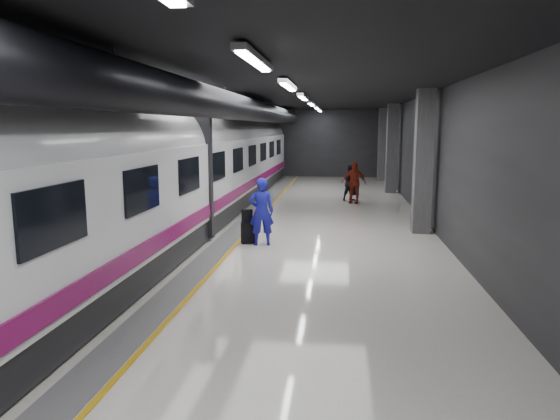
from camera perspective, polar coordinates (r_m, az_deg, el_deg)
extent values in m
plane|color=silver|center=(14.62, -1.03, -3.72)|extent=(40.00, 40.00, 0.00)
cube|color=black|center=(14.28, -1.09, 14.14)|extent=(10.00, 40.00, 0.02)
cube|color=#28282B|center=(34.17, 3.67, 7.61)|extent=(10.00, 0.02, 4.50)
cube|color=#28282B|center=(15.77, -19.43, 4.98)|extent=(0.02, 40.00, 4.50)
cube|color=#28282B|center=(14.45, 19.04, 4.65)|extent=(0.02, 40.00, 4.50)
cube|color=slate|center=(14.86, -6.20, -3.54)|extent=(0.65, 39.80, 0.01)
cube|color=gold|center=(14.78, -4.69, -3.58)|extent=(0.10, 39.80, 0.01)
cylinder|color=black|center=(14.49, -6.29, 11.84)|extent=(0.80, 38.00, 0.80)
cube|color=silver|center=(8.28, -2.87, 16.86)|extent=(0.22, 2.60, 0.10)
cube|color=silver|center=(13.21, 0.94, 14.09)|extent=(0.22, 2.60, 0.10)
cube|color=silver|center=(18.18, 2.65, 12.81)|extent=(0.22, 2.60, 0.10)
cube|color=silver|center=(23.16, 3.61, 12.07)|extent=(0.22, 2.60, 0.10)
cube|color=silver|center=(28.15, 4.23, 11.60)|extent=(0.22, 2.60, 0.10)
cube|color=silver|center=(32.14, 4.59, 11.32)|extent=(0.22, 2.60, 0.10)
cube|color=#515154|center=(16.33, 16.05, 5.29)|extent=(0.55, 0.55, 4.50)
cube|color=#515154|center=(26.24, 12.67, 6.86)|extent=(0.55, 0.55, 4.50)
cube|color=#515154|center=(32.21, 11.63, 7.33)|extent=(0.55, 0.55, 4.50)
cube|color=black|center=(15.33, -13.16, -2.02)|extent=(2.80, 38.00, 0.60)
cube|color=white|center=(15.12, -13.36, 3.19)|extent=(2.90, 38.00, 2.20)
cylinder|color=white|center=(15.05, -13.50, 6.79)|extent=(2.80, 38.00, 2.80)
cube|color=#7F0B51|center=(14.78, -7.89, 0.09)|extent=(0.04, 38.00, 0.35)
cube|color=black|center=(15.10, -13.40, 4.14)|extent=(3.05, 0.25, 3.80)
cube|color=black|center=(7.26, -24.42, -0.75)|extent=(0.05, 1.60, 0.85)
cube|color=black|center=(9.91, -15.44, 2.27)|extent=(0.05, 1.60, 0.85)
cube|color=black|center=(12.72, -10.32, 3.97)|extent=(0.05, 1.60, 0.85)
cube|color=black|center=(15.60, -7.05, 5.04)|extent=(0.05, 1.60, 0.85)
cube|color=black|center=(18.52, -4.80, 5.76)|extent=(0.05, 1.60, 0.85)
cube|color=black|center=(21.46, -3.17, 6.28)|extent=(0.05, 1.60, 0.85)
cube|color=black|center=(24.42, -1.92, 6.67)|extent=(0.05, 1.60, 0.85)
cube|color=black|center=(27.38, -0.95, 6.97)|extent=(0.05, 1.60, 0.85)
cube|color=black|center=(30.35, -0.16, 7.21)|extent=(0.05, 1.60, 0.85)
imported|color=#211BCD|center=(14.12, -2.13, -0.18)|extent=(0.79, 0.60, 1.94)
cube|color=black|center=(14.48, -3.69, -2.62)|extent=(0.44, 0.36, 0.62)
cube|color=black|center=(14.36, -3.79, -0.68)|extent=(0.33, 0.28, 0.38)
imported|color=black|center=(22.96, 8.15, 3.07)|extent=(1.00, 0.92, 1.64)
imported|color=maroon|center=(22.26, 8.44, 3.13)|extent=(1.15, 0.68, 1.84)
cube|color=black|center=(25.11, 8.58, 2.27)|extent=(0.37, 0.29, 0.48)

